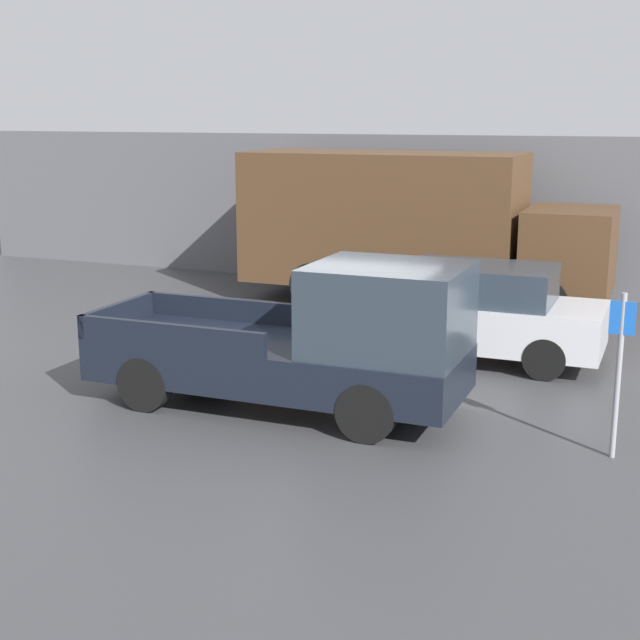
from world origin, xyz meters
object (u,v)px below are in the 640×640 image
Objects in this scene: delivery_truck at (410,224)px; parking_sign at (619,366)px; car at (475,312)px; pickup_truck at (314,343)px.

parking_sign is at bearing -57.63° from delivery_truck.
delivery_truck reaches higher than car.
delivery_truck is at bearing 96.42° from pickup_truck.
pickup_truck reaches higher than car.
pickup_truck is 2.60× the size of parking_sign.
parking_sign is (4.03, -0.22, 0.17)m from pickup_truck.
delivery_truck is (-2.31, 3.89, 0.95)m from car.
pickup_truck is at bearing 176.93° from parking_sign.
delivery_truck is at bearing 122.37° from parking_sign.
pickup_truck is 3.87m from car.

